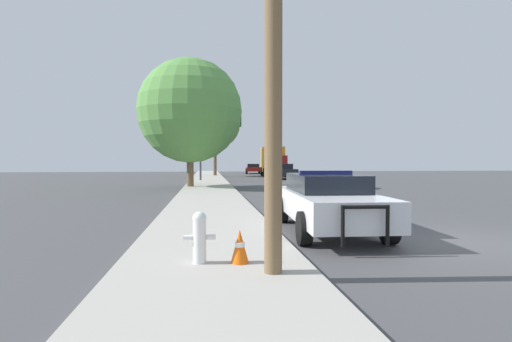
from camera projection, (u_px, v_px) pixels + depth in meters
ground_plane at (455, 242)px, 8.42m from camera, size 110.00×110.00×0.00m
sidewalk_left at (212, 245)px, 7.79m from camera, size 3.00×110.00×0.13m
police_car at (327, 200)px, 9.67m from camera, size 2.18×5.13×1.47m
fire_hydrant at (200, 236)px, 6.16m from camera, size 0.49×0.21×0.80m
traffic_light at (216, 134)px, 32.59m from camera, size 3.42×0.35×5.44m
car_background_distant at (253, 168)px, 52.45m from camera, size 2.23×4.29×1.30m
car_background_oncoming at (282, 171)px, 37.15m from camera, size 2.24×4.29×1.43m
box_truck at (273, 161)px, 44.31m from camera, size 2.86×6.82×3.22m
tree_sidewalk_mid at (190, 111)px, 24.47m from camera, size 6.40×6.40×7.85m
tree_sidewalk_far at (215, 124)px, 43.04m from camera, size 5.48×5.48×8.35m
traffic_cone at (240, 246)px, 6.17m from camera, size 0.28×0.28×0.52m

